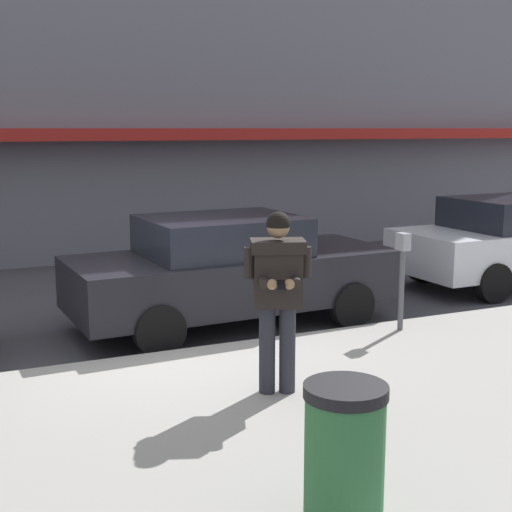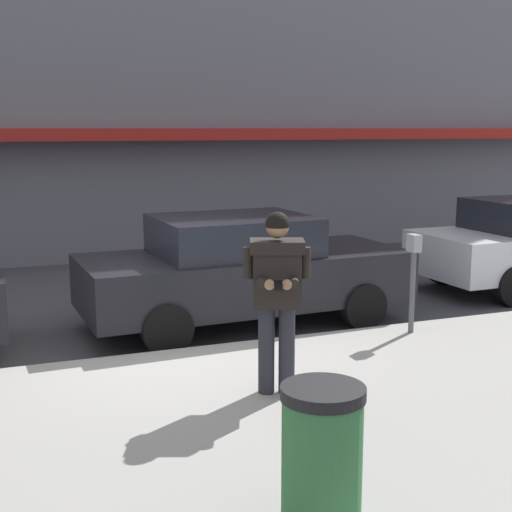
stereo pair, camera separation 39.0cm
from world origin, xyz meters
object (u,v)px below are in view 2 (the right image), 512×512
object	(u,v)px
parking_meter	(413,269)
man_texting_on_phone	(277,283)
parked_sedan_mid	(242,269)
trash_bin	(322,459)

from	to	relation	value
parking_meter	man_texting_on_phone	bearing A→B (deg)	-151.04
man_texting_on_phone	parking_meter	bearing A→B (deg)	28.96
parked_sedan_mid	trash_bin	size ratio (longest dim) A/B	4.67
parking_meter	trash_bin	xyz separation A→B (m)	(-3.10, -3.70, -0.34)
man_texting_on_phone	trash_bin	bearing A→B (deg)	-105.82
parked_sedan_mid	trash_bin	distance (m)	5.47
parked_sedan_mid	parking_meter	distance (m)	2.35
parking_meter	parked_sedan_mid	bearing A→B (deg)	137.41
man_texting_on_phone	trash_bin	xyz separation A→B (m)	(-0.67, -2.36, -0.62)
trash_bin	man_texting_on_phone	bearing A→B (deg)	74.18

